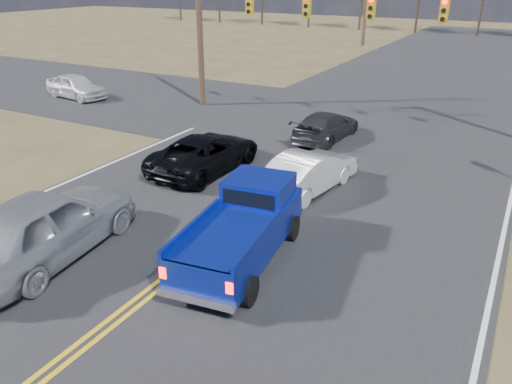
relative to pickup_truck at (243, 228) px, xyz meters
The scene contains 11 objects.
ground 5.38m from the pickup_truck, 101.83° to the right, with size 160.00×160.00×0.00m, color brown.
road_main 5.01m from the pickup_truck, 102.74° to the left, with size 14.00×120.00×0.02m, color #28282B.
road_cross 12.89m from the pickup_truck, 94.85° to the left, with size 120.00×12.00×0.02m, color #28282B.
signal_gantry 13.29m from the pickup_truck, 92.67° to the left, with size 19.60×4.83×10.00m.
utility_poles 12.63m from the pickup_truck, 95.26° to the left, with size 19.60×58.32×10.00m.
pickup_truck is the anchor object (origin of this frame).
silver_suv 4.97m from the pickup_truck, 151.91° to the right, with size 2.16×5.36×1.83m, color #A2A5AA.
black_suv 6.42m from the pickup_truck, 132.80° to the left, with size 2.24×4.85×1.35m, color black.
white_car_queue 4.82m from the pickup_truck, 93.42° to the left, with size 1.44×4.14×1.36m, color silver.
dgrey_car_queue 10.48m from the pickup_truck, 100.37° to the left, with size 1.69×4.16×1.21m, color #2E2E32.
cross_car_west 20.37m from the pickup_truck, 148.62° to the left, with size 4.06×1.63×1.38m, color silver.
Camera 1 is at (6.70, -4.25, 6.70)m, focal length 35.00 mm.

